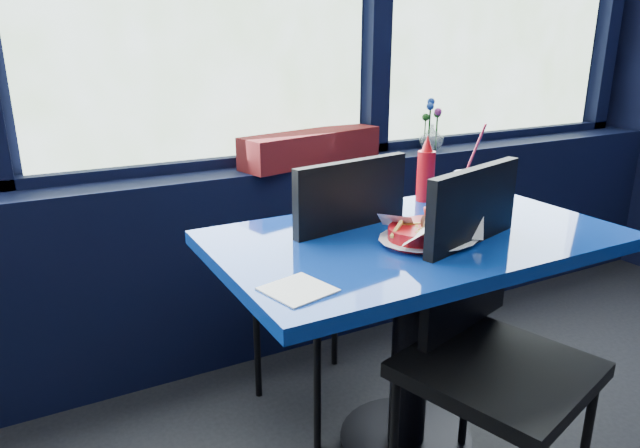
% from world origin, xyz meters
% --- Properties ---
extents(window_sill, '(5.00, 0.26, 0.80)m').
position_xyz_m(window_sill, '(0.00, 2.87, 0.40)').
color(window_sill, black).
rests_on(window_sill, ground).
extents(near_table, '(1.20, 0.70, 0.75)m').
position_xyz_m(near_table, '(0.30, 2.00, 0.57)').
color(near_table, black).
rests_on(near_table, ground).
extents(chair_near_front, '(0.54, 0.54, 0.97)m').
position_xyz_m(chair_near_front, '(0.34, 1.74, 0.56)').
color(chair_near_front, black).
rests_on(chair_near_front, ground).
extents(chair_near_back, '(0.49, 0.50, 0.96)m').
position_xyz_m(chair_near_back, '(0.17, 2.26, 0.55)').
color(chair_near_back, black).
rests_on(chair_near_back, ground).
extents(planter_box, '(0.68, 0.31, 0.13)m').
position_xyz_m(planter_box, '(0.39, 2.85, 0.87)').
color(planter_box, maroon).
rests_on(planter_box, window_sill).
extents(flower_vase, '(0.13, 0.13, 0.24)m').
position_xyz_m(flower_vase, '(1.03, 2.85, 0.87)').
color(flower_vase, silver).
rests_on(flower_vase, window_sill).
extents(food_basket, '(0.33, 0.33, 0.10)m').
position_xyz_m(food_basket, '(0.29, 1.92, 0.79)').
color(food_basket, red).
rests_on(food_basket, near_table).
extents(ketchup_bottle, '(0.06, 0.06, 0.23)m').
position_xyz_m(ketchup_bottle, '(0.55, 2.28, 0.85)').
color(ketchup_bottle, red).
rests_on(ketchup_bottle, near_table).
extents(soda_cup, '(0.09, 0.09, 0.30)m').
position_xyz_m(soda_cup, '(0.56, 2.08, 0.82)').
color(soda_cup, '#0C0E86').
rests_on(soda_cup, near_table).
extents(napkin, '(0.17, 0.17, 0.00)m').
position_xyz_m(napkin, '(-0.19, 1.80, 0.75)').
color(napkin, white).
rests_on(napkin, near_table).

